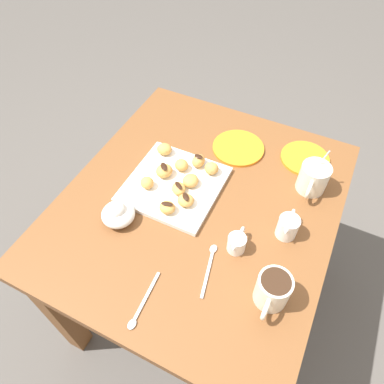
{
  "coord_description": "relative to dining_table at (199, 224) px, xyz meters",
  "views": [
    {
      "loc": [
        0.62,
        0.28,
        1.59
      ],
      "look_at": [
        -0.01,
        -0.03,
        0.72
      ],
      "focal_mm": 33.23,
      "sensor_mm": 36.0,
      "label": 1
    }
  ],
  "objects": [
    {
      "name": "ground_plane",
      "position": [
        0.0,
        0.0,
        -0.57
      ],
      "size": [
        8.0,
        8.0,
        0.0
      ],
      "primitive_type": "plane",
      "color": "#514C47"
    },
    {
      "name": "dining_table",
      "position": [
        0.0,
        0.0,
        0.0
      ],
      "size": [
        0.95,
        0.83,
        0.7
      ],
      "color": "brown",
      "rests_on": "ground_plane"
    },
    {
      "name": "pastry_plate_square",
      "position": [
        -0.02,
        -0.1,
        0.14
      ],
      "size": [
        0.29,
        0.29,
        0.02
      ],
      "primitive_type": "cube",
      "color": "white",
      "rests_on": "dining_table"
    },
    {
      "name": "coffee_mug_cream_left",
      "position": [
        -0.2,
        0.3,
        0.18
      ],
      "size": [
        0.13,
        0.09,
        0.15
      ],
      "color": "silver",
      "rests_on": "dining_table"
    },
    {
      "name": "coffee_mug_cream_right",
      "position": [
        0.21,
        0.3,
        0.18
      ],
      "size": [
        0.13,
        0.09,
        0.1
      ],
      "color": "silver",
      "rests_on": "dining_table"
    },
    {
      "name": "cream_pitcher_white",
      "position": [
        0.0,
        0.28,
        0.17
      ],
      "size": [
        0.1,
        0.06,
        0.07
      ],
      "color": "white",
      "rests_on": "dining_table"
    },
    {
      "name": "ice_cream_bowl",
      "position": [
        0.17,
        -0.19,
        0.16
      ],
      "size": [
        0.1,
        0.1,
        0.07
      ],
      "color": "white",
      "rests_on": "dining_table"
    },
    {
      "name": "chocolate_sauce_pitcher",
      "position": [
        0.11,
        0.17,
        0.16
      ],
      "size": [
        0.09,
        0.05,
        0.06
      ],
      "color": "white",
      "rests_on": "dining_table"
    },
    {
      "name": "saucer_orange_left",
      "position": [
        -0.33,
        0.25,
        0.13
      ],
      "size": [
        0.17,
        0.17,
        0.01
      ],
      "primitive_type": "cylinder",
      "color": "orange",
      "rests_on": "dining_table"
    },
    {
      "name": "saucer_orange_right",
      "position": [
        -0.27,
        0.02,
        0.13
      ],
      "size": [
        0.18,
        0.18,
        0.01
      ],
      "primitive_type": "cylinder",
      "color": "orange",
      "rests_on": "dining_table"
    },
    {
      "name": "loose_spoon_near_saucer",
      "position": [
        0.37,
        0.01,
        0.13
      ],
      "size": [
        0.16,
        0.02,
        0.01
      ],
      "color": "silver",
      "rests_on": "dining_table"
    },
    {
      "name": "loose_spoon_by_plate",
      "position": [
        0.19,
        0.12,
        0.13
      ],
      "size": [
        0.16,
        0.04,
        0.01
      ],
      "color": "silver",
      "rests_on": "dining_table"
    },
    {
      "name": "beignet_0",
      "position": [
        -0.04,
        -0.05,
        0.16
      ],
      "size": [
        0.06,
        0.05,
        0.03
      ],
      "primitive_type": "ellipsoid",
      "rotation": [
        0.0,
        0.0,
        1.65
      ],
      "color": "#D19347",
      "rests_on": "pastry_plate_square"
    },
    {
      "name": "beignet_1",
      "position": [
        0.09,
        -0.07,
        0.16
      ],
      "size": [
        0.05,
        0.06,
        0.03
      ],
      "primitive_type": "ellipsoid",
      "rotation": [
        0.0,
        0.0,
        1.46
      ],
      "color": "#D19347",
      "rests_on": "pastry_plate_square"
    },
    {
      "name": "chocolate_drizzle_1",
      "position": [
        0.09,
        -0.07,
        0.18
      ],
      "size": [
        0.03,
        0.04,
        0.0
      ],
      "primitive_type": "ellipsoid",
      "rotation": [
        0.0,
        0.0,
        1.85
      ],
      "color": "black",
      "rests_on": "beignet_1"
    },
    {
      "name": "beignet_2",
      "position": [
        -0.12,
        -0.01,
        0.16
      ],
      "size": [
        0.06,
        0.06,
        0.04
      ],
      "primitive_type": "ellipsoid",
      "rotation": [
        0.0,
        0.0,
        2.64
      ],
      "color": "#D19347",
      "rests_on": "pastry_plate_square"
    },
    {
      "name": "beignet_3",
      "position": [
        0.01,
        -0.07,
        0.16
      ],
      "size": [
        0.07,
        0.07,
        0.03
      ],
      "primitive_type": "ellipsoid",
      "rotation": [
        0.0,
        0.0,
        3.78
      ],
      "color": "#D19347",
      "rests_on": "pastry_plate_square"
    },
    {
      "name": "chocolate_drizzle_3",
      "position": [
        0.01,
        -0.07,
        0.17
      ],
      "size": [
        0.03,
        0.04,
        0.0
      ],
      "primitive_type": "ellipsoid",
      "rotation": [
        0.0,
        0.0,
        4.1
      ],
      "color": "black",
      "rests_on": "beignet_3"
    },
    {
      "name": "beignet_4",
      "position": [
        -0.08,
        -0.11,
        0.16
      ],
      "size": [
        0.06,
        0.06,
        0.04
      ],
      "primitive_type": "ellipsoid",
      "rotation": [
        0.0,
        0.0,
        2.65
      ],
      "color": "#D19347",
      "rests_on": "pastry_plate_square"
    },
    {
      "name": "beignet_5",
      "position": [
        0.03,
        -0.17,
        0.16
      ],
      "size": [
        0.06,
        0.06,
        0.04
      ],
      "primitive_type": "ellipsoid",
      "rotation": [
        0.0,
        0.0,
        2.74
      ],
      "color": "#D19347",
      "rests_on": "pastry_plate_square"
    },
    {
      "name": "beignet_6",
      "position": [
        -0.04,
        -0.14,
        0.16
      ],
      "size": [
        0.07,
        0.07,
        0.04
      ],
      "primitive_type": "ellipsoid",
      "rotation": [
        0.0,
        0.0,
        4.33
      ],
      "color": "#D19347",
      "rests_on": "pastry_plate_square"
    },
    {
      "name": "chocolate_drizzle_6",
      "position": [
        -0.04,
        -0.14,
        0.18
      ],
      "size": [
        0.04,
        0.04,
        0.0
      ],
      "primitive_type": "ellipsoid",
      "rotation": [
        0.0,
        0.0,
        3.91
      ],
      "color": "black",
      "rests_on": "beignet_6"
    },
    {
      "name": "beignet_7",
      "position": [
        0.04,
        -0.03,
        0.16
      ],
      "size": [
        0.06,
        0.06,
        0.03
      ],
      "primitive_type": "ellipsoid",
      "rotation": [
        0.0,
        0.0,
        3.48
      ],
      "color": "#D19347",
      "rests_on": "pastry_plate_square"
    },
    {
      "name": "chocolate_drizzle_7",
      "position": [
        0.04,
        -0.03,
        0.18
      ],
      "size": [
        0.04,
        0.04,
        0.0
      ],
      "primitive_type": "ellipsoid",
      "rotation": [
        0.0,
        0.0,
        3.91
      ],
      "color": "black",
      "rests_on": "beignet_7"
    },
    {
      "name": "beignet_8",
      "position": [
        -0.13,
        -0.19,
        0.16
      ],
      "size": [
        0.06,
        0.06,
        0.04
      ],
      "primitive_type": "ellipsoid",
      "rotation": [
        0.0,
        0.0,
        4.93
      ],
      "color": "#D19347",
      "rests_on": "pastry_plate_square"
    },
    {
      "name": "beignet_9",
      "position": [
        -0.13,
        -0.06,
        0.16
      ],
      "size": [
        0.05,
        0.04,
        0.04
      ],
      "primitive_type": "ellipsoid",
      "rotation": [
        0.0,
        0.0,
        1.57
      ],
      "color": "#D19347",
      "rests_on": "pastry_plate_square"
    },
    {
      "name": "chocolate_drizzle_9",
      "position": [
        -0.13,
        -0.06,
        0.18
      ],
      "size": [
        0.02,
        0.03,
        0.0
      ],
      "primitive_type": "ellipsoid",
      "rotation": [
        0.0,
        0.0,
        1.52
      ],
      "color": "black",
      "rests_on": "beignet_9"
    }
  ]
}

